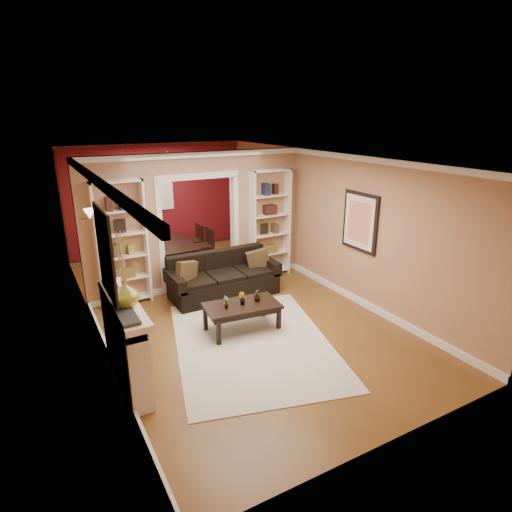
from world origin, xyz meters
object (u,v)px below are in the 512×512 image
bookshelf_left (122,244)px  dining_table (174,254)px  sofa (224,275)px  bookshelf_right (270,224)px  fireplace (127,341)px  coffee_table (242,317)px

bookshelf_left → dining_table: 2.32m
sofa → bookshelf_right: size_ratio=0.93×
bookshelf_right → bookshelf_left: bearing=180.0°
dining_table → sofa: bearing=-172.6°
bookshelf_left → fireplace: size_ratio=1.35×
sofa → coffee_table: bearing=-102.9°
bookshelf_left → fireplace: 2.65m
bookshelf_left → bookshelf_right: bearing=0.0°
bookshelf_right → dining_table: (-1.65, 1.59, -0.87)m
sofa → dining_table: (-0.28, 2.17, -0.14)m
coffee_table → bookshelf_left: 2.61m
sofa → fireplace: (-2.27, -1.95, 0.16)m
coffee_table → fireplace: size_ratio=0.71×
sofa → dining_table: sofa is taller
coffee_table → dining_table: 3.59m
sofa → bookshelf_left: (-1.73, 0.58, 0.73)m
sofa → bookshelf_left: bookshelf_left is taller
bookshelf_right → coffee_table: bearing=-130.3°
coffee_table → fireplace: fireplace is taller
bookshelf_left → bookshelf_right: size_ratio=1.00×
fireplace → sofa: bearing=40.6°
fireplace → dining_table: 4.58m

